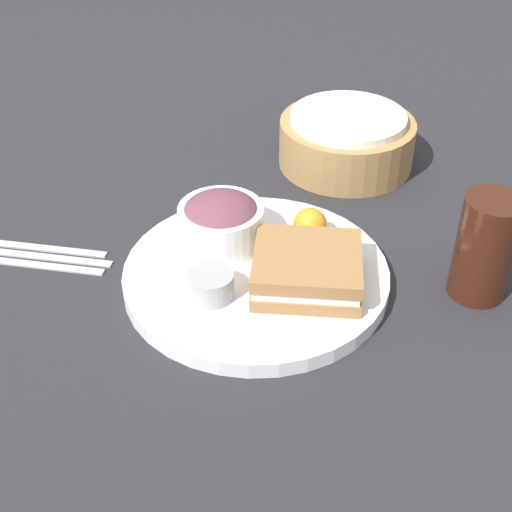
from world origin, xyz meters
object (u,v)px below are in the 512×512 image
object	(u,v)px
fork	(35,264)
knife	(40,256)
plate	(256,275)
salad_bowl	(221,221)
bread_basket	(347,141)
dressing_cup	(211,285)
spoon	(46,248)
drink_glass	(485,248)
sandwich	(307,270)

from	to	relation	value
fork	knife	distance (m)	0.02
plate	salad_bowl	xyz separation A→B (m)	(-0.06, 0.03, 0.04)
salad_bowl	bread_basket	bearing A→B (deg)	77.48
dressing_cup	fork	distance (m)	0.25
salad_bowl	bread_basket	xyz separation A→B (m)	(0.07, 0.30, -0.01)
fork	spoon	distance (m)	0.04
spoon	fork	bearing A→B (deg)	90.00
drink_glass	spoon	xyz separation A→B (m)	(-0.54, -0.16, -0.06)
sandwich	salad_bowl	bearing A→B (deg)	165.90
sandwich	bread_basket	distance (m)	0.34
drink_glass	bread_basket	distance (m)	0.34
salad_bowl	knife	size ratio (longest dim) A/B	0.56
drink_glass	bread_basket	bearing A→B (deg)	137.40
salad_bowl	bread_basket	size ratio (longest dim) A/B	0.53
spoon	drink_glass	bearing A→B (deg)	-178.85
plate	drink_glass	size ratio (longest dim) A/B	2.47
salad_bowl	spoon	distance (m)	0.24
salad_bowl	drink_glass	size ratio (longest dim) A/B	0.82
fork	knife	xyz separation A→B (m)	(-0.00, 0.02, 0.00)
drink_glass	bread_basket	size ratio (longest dim) A/B	0.64
sandwich	salad_bowl	size ratio (longest dim) A/B	1.46
dressing_cup	bread_basket	distance (m)	0.40
salad_bowl	spoon	world-z (taller)	salad_bowl
plate	drink_glass	distance (m)	0.28
bread_basket	fork	xyz separation A→B (m)	(-0.27, -0.42, -0.04)
drink_glass	fork	distance (m)	0.56
sandwich	dressing_cup	bearing A→B (deg)	-143.95
drink_glass	knife	xyz separation A→B (m)	(-0.53, -0.17, -0.06)
plate	dressing_cup	xyz separation A→B (m)	(-0.03, -0.07, 0.03)
dressing_cup	drink_glass	distance (m)	0.33
drink_glass	bread_basket	world-z (taller)	drink_glass
dressing_cup	knife	size ratio (longest dim) A/B	0.28
dressing_cup	bread_basket	xyz separation A→B (m)	(0.03, 0.40, 0.00)
salad_bowl	fork	size ratio (longest dim) A/B	0.59
drink_glass	knife	distance (m)	0.56
salad_bowl	drink_glass	world-z (taller)	drink_glass
sandwich	bread_basket	xyz separation A→B (m)	(-0.07, 0.33, -0.00)
knife	plate	bearing A→B (deg)	-180.00
salad_bowl	drink_glass	distance (m)	0.32
salad_bowl	sandwich	bearing A→B (deg)	-14.10
sandwich	fork	size ratio (longest dim) A/B	0.86
sandwich	fork	xyz separation A→B (m)	(-0.34, -0.09, -0.04)
sandwich	dressing_cup	xyz separation A→B (m)	(-0.09, -0.07, -0.01)
fork	knife	size ratio (longest dim) A/B	0.95
drink_glass	fork	world-z (taller)	drink_glass
plate	salad_bowl	world-z (taller)	salad_bowl
sandwich	knife	xyz separation A→B (m)	(-0.35, -0.07, -0.04)
plate	knife	distance (m)	0.29
dressing_cup	bread_basket	world-z (taller)	bread_basket
sandwich	dressing_cup	world-z (taller)	sandwich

